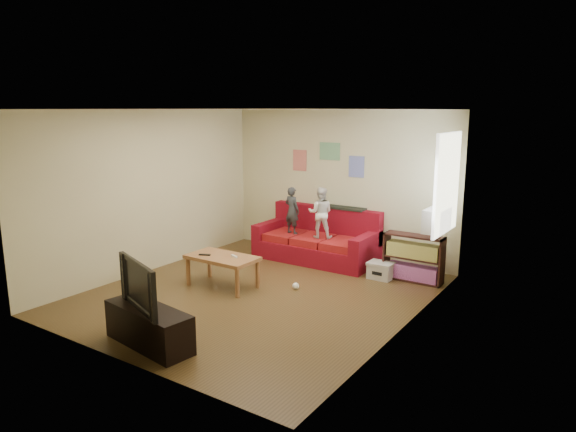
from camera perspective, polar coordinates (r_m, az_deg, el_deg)
The scene contains 17 objects.
room_shell at distance 7.40m, azimuth -3.43°, elevation 1.23°, with size 4.52×5.02×2.72m.
sofa at distance 9.42m, azimuth 3.34°, elevation -2.89°, with size 2.20×1.01×0.97m.
child_a at distance 9.38m, azimuth 0.45°, elevation 0.63°, with size 0.31×0.21×0.86m, color #2F3438.
child_b at distance 9.07m, azimuth 3.63°, elevation 0.37°, with size 0.44×0.34×0.91m, color silver.
coffee_table at distance 7.99m, azimuth -7.32°, elevation -4.91°, with size 1.09×0.60×0.49m.
remote at distance 8.04m, azimuth -9.25°, elevation -4.27°, with size 0.18×0.05×0.02m, color black.
game_controller at distance 7.87m, azimuth -5.99°, elevation -4.48°, with size 0.14×0.04×0.03m, color white.
bookshelf at distance 8.46m, azimuth 13.75°, elevation -4.81°, with size 0.95×0.28×0.76m.
window at distance 7.84m, azimuth 17.25°, elevation 3.46°, with size 0.04×1.08×1.48m, color white.
ac_unit at distance 7.97m, azimuth 16.18°, elevation -0.45°, with size 0.28×0.55×0.35m, color #B7B2A3.
artwork_left at distance 9.85m, azimuth 1.31°, elevation 6.20°, with size 0.30×0.01×0.40m, color #D87266.
artwork_center at distance 9.51m, azimuth 4.66°, elevation 7.18°, with size 0.42×0.01×0.32m, color #72B27F.
artwork_right at distance 9.28m, azimuth 7.61°, elevation 5.45°, with size 0.30×0.01×0.38m, color #727FCC.
file_box at distance 8.51m, azimuth 10.25°, elevation -5.96°, with size 0.40×0.30×0.27m.
tv_stand at distance 6.29m, azimuth -15.20°, elevation -11.77°, with size 1.22×0.41×0.46m, color black.
television at distance 6.11m, azimuth -15.46°, elevation -7.30°, with size 1.01×0.13×0.58m, color black.
tissue at distance 7.92m, azimuth 0.86°, elevation -7.79°, with size 0.10×0.10×0.10m, color white.
Camera 1 is at (4.39, -5.81, 2.69)m, focal length 32.00 mm.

